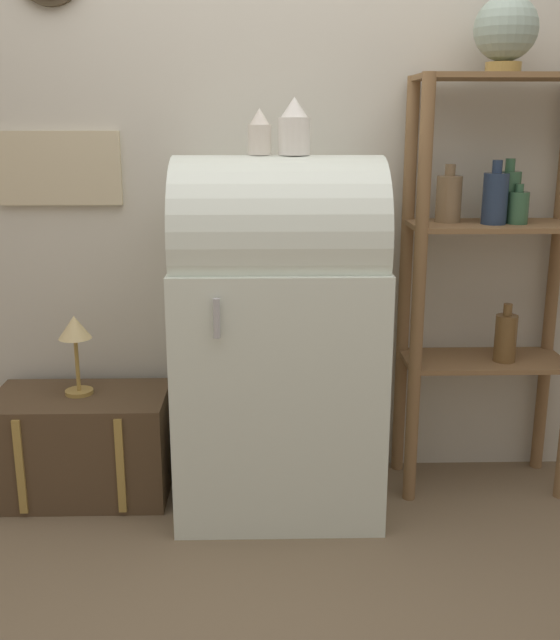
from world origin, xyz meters
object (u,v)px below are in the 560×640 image
desk_lamp (75,336)px  vase_center (294,128)px  refrigerator (278,333)px  globe (506,30)px  vase_left (260,133)px  suitcase_trunk (83,445)px

desk_lamp → vase_center: bearing=-5.3°
desk_lamp → refrigerator: bearing=-6.3°
globe → vase_left: size_ratio=1.66×
vase_left → desk_lamp: 1.06m
vase_left → vase_center: size_ratio=0.81×
refrigerator → vase_center: size_ratio=6.76×
suitcase_trunk → globe: (1.61, 0.05, 1.58)m
vase_left → desk_lamp: size_ratio=0.51×
globe → vase_left: bearing=-173.5°
suitcase_trunk → desk_lamp: 0.45m
refrigerator → suitcase_trunk: (-0.79, 0.07, -0.48)m
vase_center → desk_lamp: bearing=174.7°
vase_center → desk_lamp: (-0.85, 0.08, -0.79)m
refrigerator → globe: bearing=7.9°
vase_center → desk_lamp: vase_center is taller
suitcase_trunk → desk_lamp: size_ratio=2.14×
vase_center → desk_lamp: size_ratio=0.63×
suitcase_trunk → vase_center: vase_center is taller
vase_center → suitcase_trunk: bearing=175.9°
refrigerator → globe: globe is taller
refrigerator → vase_left: bearing=168.4°
suitcase_trunk → vase_center: bearing=-4.1°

